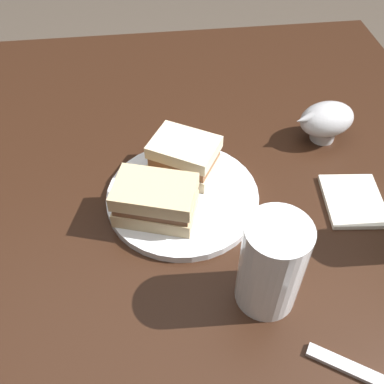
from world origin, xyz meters
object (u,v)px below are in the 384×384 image
gravy_boat (326,120)px  sandwich_half_right (155,200)px  plate (183,197)px  fork (383,383)px  pint_glass (270,270)px  sandwich_half_left (184,156)px  napkin (353,201)px

gravy_boat → sandwich_half_right: bearing=-63.8°
plate → fork: (0.31, 0.20, -0.00)m
pint_glass → gravy_boat: size_ratio=1.19×
sandwich_half_right → gravy_boat: sandwich_half_right is taller
plate → sandwich_half_left: 0.07m
sandwich_half_left → pint_glass: 0.25m
gravy_boat → fork: (0.43, -0.07, -0.04)m
sandwich_half_right → plate: bearing=128.2°
sandwich_half_right → fork: (0.28, 0.24, -0.04)m
fork → gravy_boat: bearing=-65.5°
sandwich_half_right → napkin: size_ratio=1.23×
plate → pint_glass: (0.18, 0.09, 0.05)m
sandwich_half_right → napkin: bearing=89.2°
napkin → fork: 0.28m
gravy_boat → fork: bearing=-9.0°
sandwich_half_left → pint_glass: (0.24, 0.08, 0.02)m
sandwich_half_left → fork: (0.37, 0.19, -0.04)m
gravy_boat → napkin: (0.16, 0.00, -0.04)m
sandwich_half_left → gravy_boat: (-0.06, 0.26, -0.00)m
gravy_boat → napkin: gravy_boat is taller
gravy_boat → pint_glass: bearing=-30.5°
napkin → fork: bearing=-14.2°
plate → pint_glass: 0.21m
plate → sandwich_half_left: bearing=170.3°
plate → pint_glass: pint_glass is taller
sandwich_half_left → fork: bearing=27.4°
sandwich_half_left → pint_glass: pint_glass is taller
napkin → sandwich_half_left: bearing=-109.8°
sandwich_half_right → fork: size_ratio=0.75×
pint_glass → gravy_boat: bearing=149.5°
pint_glass → sandwich_half_left: bearing=-161.1°
sandwich_half_left → sandwich_half_right: same height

